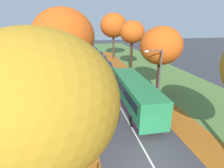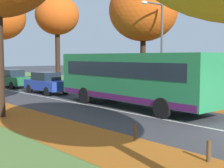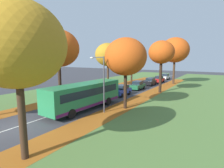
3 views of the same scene
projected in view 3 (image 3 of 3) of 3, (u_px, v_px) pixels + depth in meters
The scene contains 21 objects.
ground_plane at pixel (12, 128), 14.57m from camera, with size 160.00×160.00×0.00m, color #38383D.
grass_verge_left at pixel (86, 87), 36.16m from camera, with size 12.00×90.00×0.01m, color #517538.
leaf_litter_left at pixel (83, 94), 28.71m from camera, with size 2.80×60.00×0.00m, color #9E5619.
grass_verge_right at pixel (179, 97), 26.45m from camera, with size 12.00×90.00×0.01m, color #517538.
leaf_litter_right at pixel (134, 101), 23.85m from camera, with size 2.80×60.00×0.00m, color #9E5619.
road_centre_line at pixel (125, 91), 31.31m from camera, with size 0.12×80.00×0.01m, color silver.
tree_left_near at pixel (58, 49), 24.45m from camera, with size 5.82×5.82×9.82m.
tree_left_mid at pixel (108, 55), 35.18m from camera, with size 5.15×5.15×8.91m.
tree_left_far at pixel (132, 56), 44.67m from camera, with size 4.48×4.48×8.54m.
tree_right_nearest at pixel (17, 45), 9.26m from camera, with size 5.27×5.27×8.89m.
tree_right_near at pixel (126, 57), 19.59m from camera, with size 4.72×4.72×8.11m.
tree_right_mid at pixel (161, 53), 29.07m from camera, with size 4.28×4.28×8.77m.
tree_right_far at pixel (175, 50), 39.44m from camera, with size 6.25×6.25×10.53m.
bollard_third at pixel (19, 110), 18.60m from camera, with size 0.12×0.12×0.59m, color #4C3823.
streetlamp_right at pixel (101, 78), 18.53m from camera, with size 1.89×0.28×6.00m.
bus at pixel (85, 95), 19.94m from camera, with size 2.90×10.48×2.98m.
car_blue_lead at pixel (121, 90), 27.65m from camera, with size 1.83×4.23×1.62m.
car_green_following at pixel (137, 85), 32.73m from camera, with size 1.94×4.28×1.62m.
car_black_third_in_line at pixel (150, 82), 37.98m from camera, with size 1.87×4.24×1.62m.
car_red_fourth_in_line at pixel (159, 79), 42.41m from camera, with size 1.81×4.21×1.62m.
car_white_trailing at pixel (165, 77), 48.61m from camera, with size 1.79×4.21×1.62m.
Camera 3 is at (14.46, -7.29, 5.75)m, focal length 28.00 mm.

